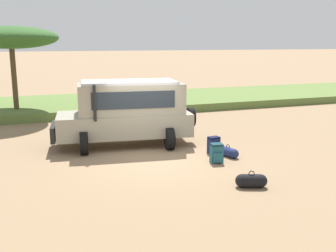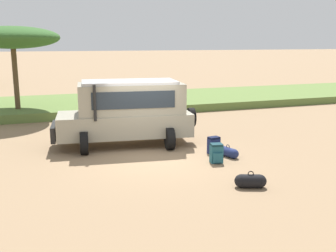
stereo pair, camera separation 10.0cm
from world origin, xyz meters
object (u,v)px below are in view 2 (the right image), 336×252
(duffel_bag_low_black_case, at_px, (228,152))
(acacia_tree_centre_back, at_px, (12,38))
(safari_vehicle, at_px, (127,111))
(backpack_cluster_center, at_px, (216,153))
(duffel_bag_soft_canvas, at_px, (250,181))
(backpack_beside_front_wheel, at_px, (214,145))

(duffel_bag_low_black_case, xyz_separation_m, acacia_tree_centre_back, (-6.87, 10.04, 3.87))
(acacia_tree_centre_back, bearing_deg, safari_vehicle, -61.35)
(backpack_cluster_center, distance_m, duffel_bag_soft_canvas, 2.33)
(safari_vehicle, bearing_deg, acacia_tree_centre_back, 118.65)
(backpack_beside_front_wheel, xyz_separation_m, backpack_cluster_center, (-0.39, -0.98, 0.02))
(backpack_beside_front_wheel, relative_size, backpack_cluster_center, 0.95)
(backpack_cluster_center, distance_m, acacia_tree_centre_back, 12.78)
(safari_vehicle, bearing_deg, backpack_beside_front_wheel, -40.39)
(safari_vehicle, relative_size, backpack_beside_front_wheel, 9.11)
(duffel_bag_low_black_case, bearing_deg, safari_vehicle, 136.87)
(safari_vehicle, xyz_separation_m, acacia_tree_centre_back, (-4.03, 7.38, 2.74))
(backpack_beside_front_wheel, bearing_deg, duffel_bag_soft_canvas, -98.92)
(duffel_bag_low_black_case, height_order, acacia_tree_centre_back, acacia_tree_centre_back)
(safari_vehicle, height_order, duffel_bag_soft_canvas, safari_vehicle)
(duffel_bag_low_black_case, relative_size, duffel_bag_soft_canvas, 1.07)
(backpack_beside_front_wheel, height_order, duffel_bag_soft_canvas, backpack_beside_front_wheel)
(safari_vehicle, height_order, duffel_bag_low_black_case, safari_vehicle)
(backpack_cluster_center, xyz_separation_m, duffel_bag_low_black_case, (0.67, 0.49, -0.14))
(backpack_beside_front_wheel, bearing_deg, safari_vehicle, 139.61)
(backpack_cluster_center, relative_size, duffel_bag_low_black_case, 0.71)
(backpack_beside_front_wheel, distance_m, backpack_cluster_center, 1.05)
(safari_vehicle, height_order, backpack_beside_front_wheel, safari_vehicle)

